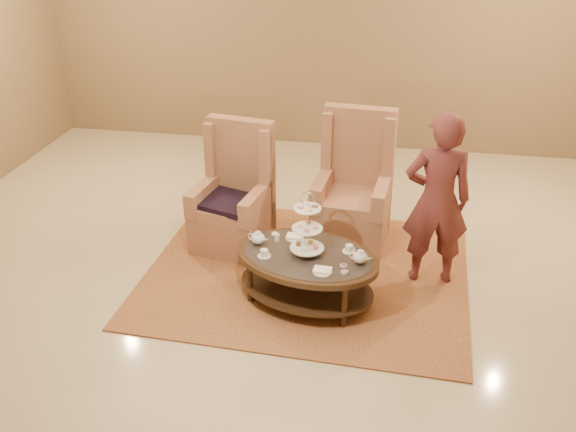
% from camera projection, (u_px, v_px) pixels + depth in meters
% --- Properties ---
extents(ground, '(8.00, 8.00, 0.00)m').
position_uv_depth(ground, '(276.00, 297.00, 5.92)').
color(ground, beige).
rests_on(ground, ground).
extents(ceiling, '(8.00, 8.00, 0.02)m').
position_uv_depth(ceiling, '(276.00, 297.00, 5.92)').
color(ceiling, silver).
rests_on(ceiling, ground).
extents(wall_back, '(8.00, 0.04, 3.50)m').
position_uv_depth(wall_back, '(330.00, 21.00, 8.61)').
color(wall_back, olive).
rests_on(wall_back, ground).
extents(rug, '(3.18, 2.69, 0.02)m').
position_uv_depth(rug, '(307.00, 272.00, 6.28)').
color(rug, '#AD753D').
rests_on(rug, ground).
extents(tea_table, '(1.50, 1.21, 1.10)m').
position_uv_depth(tea_table, '(307.00, 263.00, 5.69)').
color(tea_table, black).
rests_on(tea_table, ground).
extents(armchair_left, '(0.82, 0.84, 1.30)m').
position_uv_depth(armchair_left, '(235.00, 204.00, 6.64)').
color(armchair_left, '#A76F4E').
rests_on(armchair_left, ground).
extents(armchair_right, '(0.81, 0.84, 1.39)m').
position_uv_depth(armchair_right, '(353.00, 198.00, 6.73)').
color(armchair_right, '#A76F4E').
rests_on(armchair_right, ground).
extents(person, '(0.66, 0.47, 1.68)m').
position_uv_depth(person, '(437.00, 201.00, 5.81)').
color(person, '#5D2728').
rests_on(person, ground).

